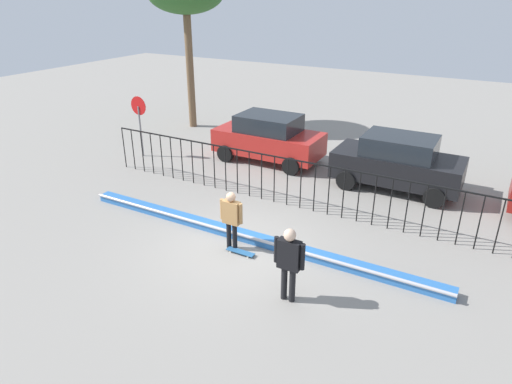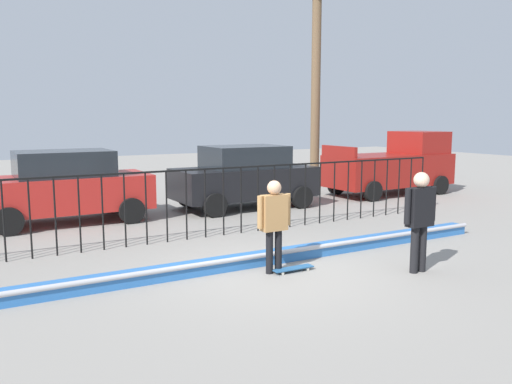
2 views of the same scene
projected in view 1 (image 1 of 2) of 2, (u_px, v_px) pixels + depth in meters
The scene contains 9 objects.
ground_plane at pixel (236, 249), 12.23m from camera, with size 60.00×60.00×0.00m, color gray.
bowl_coping_ledge at pixel (246, 236), 12.61m from camera, with size 11.00×0.40×0.27m.
perimeter_fence at pixel (287, 176), 14.31m from camera, with size 14.04×0.04×1.61m.
skateboarder at pixel (231, 216), 11.84m from camera, with size 0.67×0.25×1.66m.
skateboard at pixel (240, 252), 11.98m from camera, with size 0.80×0.20×0.07m.
camera_operator at pixel (289, 259), 9.80m from camera, with size 0.73×0.27×1.81m.
parked_car_red at pixel (268, 138), 18.12m from camera, with size 4.30×2.12×1.90m.
parked_car_black at pixel (398, 162), 15.56m from camera, with size 4.30×2.12×1.90m.
stop_sign at pixel (140, 118), 18.38m from camera, with size 0.76×0.07×2.50m.
Camera 1 is at (5.60, -8.92, 6.42)m, focal length 31.76 mm.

